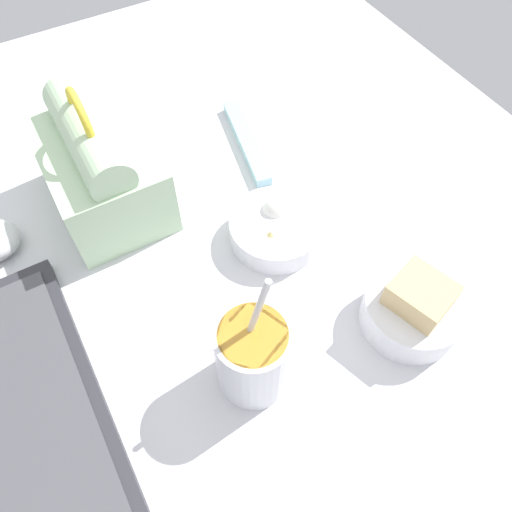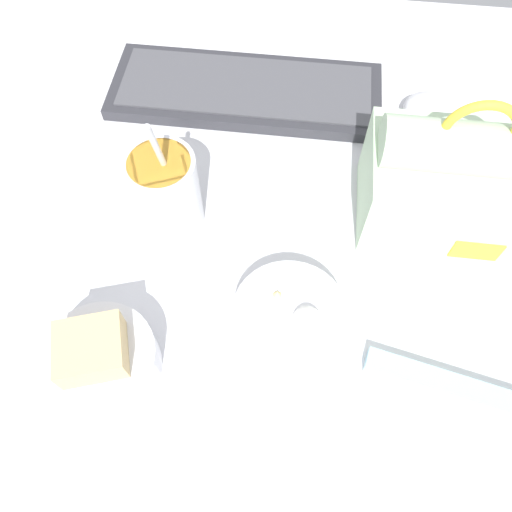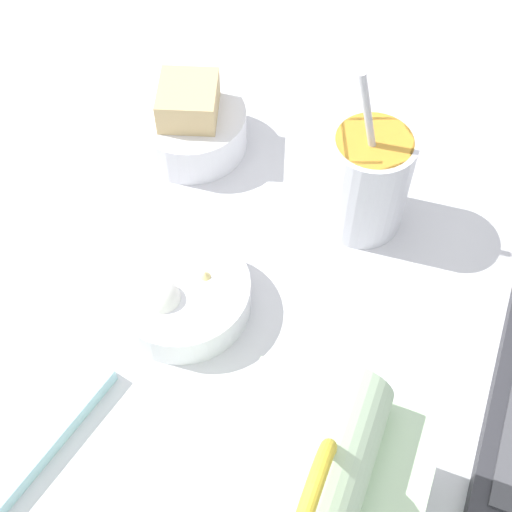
{
  "view_description": "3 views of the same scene",
  "coord_description": "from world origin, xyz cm",
  "px_view_note": "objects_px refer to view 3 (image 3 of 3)",
  "views": [
    {
      "loc": [
        -29.79,
        15.03,
        57.78
      ],
      "look_at": [
        0.26,
        -1.98,
        7.0
      ],
      "focal_mm": 35.0,
      "sensor_mm": 36.0,
      "label": 1
    },
    {
      "loc": [
        3.53,
        -29.4,
        55.5
      ],
      "look_at": [
        0.26,
        -1.98,
        7.0
      ],
      "focal_mm": 35.0,
      "sensor_mm": 36.0,
      "label": 2
    },
    {
      "loc": [
        34.35,
        11.25,
        59.53
      ],
      "look_at": [
        0.26,
        -1.98,
        7.0
      ],
      "focal_mm": 50.0,
      "sensor_mm": 36.0,
      "label": 3
    }
  ],
  "objects_px": {
    "soup_cup": "(367,180)",
    "bento_bowl_snacks": "(182,294)",
    "bento_bowl_sandwich": "(191,124)",
    "chopstick_case": "(32,455)"
  },
  "relations": [
    {
      "from": "soup_cup",
      "to": "bento_bowl_snacks",
      "type": "distance_m",
      "value": 0.21
    },
    {
      "from": "bento_bowl_sandwich",
      "to": "chopstick_case",
      "type": "bearing_deg",
      "value": 3.62
    },
    {
      "from": "bento_bowl_snacks",
      "to": "chopstick_case",
      "type": "xyz_separation_m",
      "value": [
        0.18,
        -0.05,
        -0.01
      ]
    },
    {
      "from": "chopstick_case",
      "to": "bento_bowl_sandwich",
      "type": "bearing_deg",
      "value": -176.38
    },
    {
      "from": "bento_bowl_snacks",
      "to": "chopstick_case",
      "type": "relative_size",
      "value": 0.68
    },
    {
      "from": "soup_cup",
      "to": "bento_bowl_sandwich",
      "type": "distance_m",
      "value": 0.21
    },
    {
      "from": "chopstick_case",
      "to": "bento_bowl_snacks",
      "type": "bearing_deg",
      "value": 163.4
    },
    {
      "from": "bento_bowl_snacks",
      "to": "chopstick_case",
      "type": "distance_m",
      "value": 0.19
    },
    {
      "from": "soup_cup",
      "to": "bento_bowl_snacks",
      "type": "relative_size",
      "value": 1.49
    },
    {
      "from": "soup_cup",
      "to": "chopstick_case",
      "type": "bearing_deg",
      "value": -27.74
    }
  ]
}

